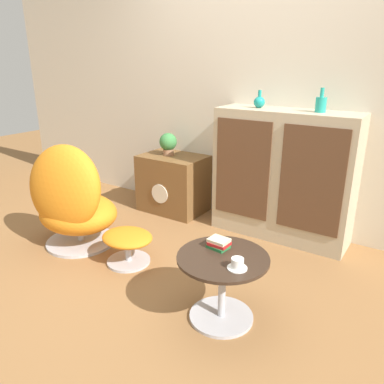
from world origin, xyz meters
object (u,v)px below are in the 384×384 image
object	(u,v)px
sideboard	(283,176)
coffee_table	(222,281)
ottoman	(127,241)
potted_plant	(168,143)
vase_inner_left	(321,104)
tv_console	(173,183)
vase_leftmost	(259,102)
egg_chair	(72,202)
book_stack	(219,243)
teacup	(237,264)

from	to	relation	value
sideboard	coffee_table	size ratio (longest dim) A/B	2.19
ottoman	potted_plant	world-z (taller)	potted_plant
coffee_table	vase_inner_left	size ratio (longest dim) A/B	2.91
tv_console	coffee_table	world-z (taller)	tv_console
coffee_table	vase_leftmost	world-z (taller)	vase_leftmost
egg_chair	vase_leftmost	world-z (taller)	vase_leftmost
vase_leftmost	potted_plant	size ratio (longest dim) A/B	0.65
sideboard	ottoman	bearing A→B (deg)	-125.26
egg_chair	coffee_table	bearing A→B (deg)	-5.62
tv_console	vase_inner_left	size ratio (longest dim) A/B	3.51
sideboard	vase_inner_left	xyz separation A→B (m)	(0.25, 0.00, 0.60)
vase_inner_left	book_stack	xyz separation A→B (m)	(-0.18, -1.20, -0.71)
sideboard	book_stack	distance (m)	1.20
sideboard	tv_console	world-z (taller)	sideboard
book_stack	sideboard	bearing A→B (deg)	93.21
egg_chair	vase_leftmost	distance (m)	1.73
sideboard	coffee_table	world-z (taller)	sideboard
ottoman	book_stack	distance (m)	0.88
coffee_table	teacup	distance (m)	0.23
tv_console	vase_inner_left	world-z (taller)	vase_inner_left
teacup	tv_console	bearing A→B (deg)	136.60
coffee_table	teacup	world-z (taller)	teacup
potted_plant	book_stack	bearing A→B (deg)	-43.04
egg_chair	teacup	bearing A→B (deg)	-7.73
sideboard	vase_inner_left	distance (m)	0.65
vase_leftmost	teacup	size ratio (longest dim) A/B	1.32
egg_chair	book_stack	distance (m)	1.39
egg_chair	coffee_table	xyz separation A→B (m)	(1.46, -0.14, -0.13)
sideboard	vase_leftmost	distance (m)	0.64
tv_console	potted_plant	xyz separation A→B (m)	(-0.06, 0.00, 0.41)
book_stack	potted_plant	bearing A→B (deg)	136.96
ottoman	egg_chair	bearing A→B (deg)	-176.32
vase_leftmost	book_stack	size ratio (longest dim) A/B	1.12
sideboard	coffee_table	distance (m)	1.31
sideboard	teacup	xyz separation A→B (m)	(0.27, -1.34, -0.10)
coffee_table	ottoman	bearing A→B (deg)	168.86
vase_leftmost	vase_inner_left	bearing A→B (deg)	0.00
vase_leftmost	coffee_table	bearing A→B (deg)	-72.92
coffee_table	book_stack	world-z (taller)	book_stack
egg_chair	ottoman	world-z (taller)	egg_chair
egg_chair	book_stack	size ratio (longest dim) A/B	6.91
egg_chair	vase_leftmost	size ratio (longest dim) A/B	6.19
coffee_table	teacup	size ratio (longest dim) A/B	4.87
sideboard	egg_chair	world-z (taller)	sideboard
vase_leftmost	book_stack	distance (m)	1.42
vase_inner_left	teacup	xyz separation A→B (m)	(0.02, -1.35, -0.71)
vase_leftmost	teacup	bearing A→B (deg)	-68.97
sideboard	vase_leftmost	size ratio (longest dim) A/B	8.08
egg_chair	vase_inner_left	world-z (taller)	vase_inner_left
ottoman	vase_inner_left	distance (m)	1.78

